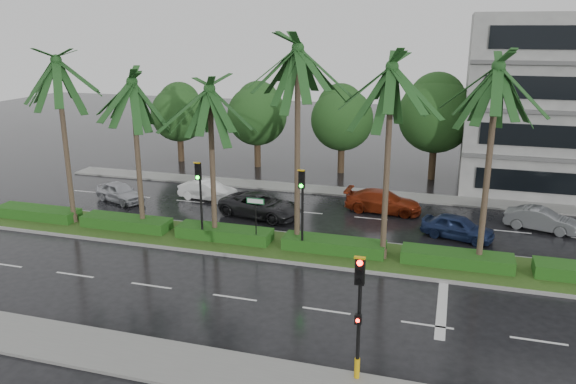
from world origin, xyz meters
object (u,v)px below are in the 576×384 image
(signal_near, at_px, (359,313))
(car_silver, at_px, (120,192))
(car_red, at_px, (383,201))
(car_grey, at_px, (541,219))
(car_white, at_px, (208,190))
(street_sign, at_px, (256,210))
(car_blue, at_px, (458,227))
(car_darkgrey, at_px, (260,205))
(signal_median_left, at_px, (200,190))

(signal_near, distance_m, car_silver, 23.85)
(car_red, xyz_separation_m, car_grey, (9.00, -0.73, -0.05))
(signal_near, relative_size, car_silver, 1.15)
(car_white, distance_m, car_grey, 20.51)
(signal_near, distance_m, street_sign, 12.11)
(car_red, bearing_deg, car_grey, -91.68)
(car_blue, bearing_deg, car_darkgrey, 104.32)
(signal_near, distance_m, car_grey, 18.81)
(car_white, bearing_deg, car_silver, 117.73)
(car_red, bearing_deg, signal_near, -172.22)
(street_sign, relative_size, car_darkgrey, 0.51)
(signal_near, bearing_deg, car_darkgrey, 119.81)
(car_grey, bearing_deg, car_blue, 136.41)
(car_darkgrey, distance_m, car_grey, 16.17)
(signal_median_left, xyz_separation_m, car_silver, (-8.41, 5.37, -2.35))
(signal_median_left, height_order, car_red, signal_median_left)
(car_darkgrey, relative_size, car_grey, 1.32)
(car_red, bearing_deg, street_sign, 148.51)
(signal_median_left, bearing_deg, car_white, 112.10)
(car_silver, xyz_separation_m, car_blue, (21.41, -0.64, 0.01))
(street_sign, distance_m, car_white, 9.52)
(car_silver, height_order, car_red, car_red)
(car_darkgrey, distance_m, car_red, 7.64)
(car_darkgrey, bearing_deg, car_blue, -79.76)
(car_darkgrey, height_order, car_grey, car_darkgrey)
(street_sign, xyz_separation_m, car_blue, (10.00, 4.55, -1.47))
(car_white, height_order, car_grey, car_white)
(car_darkgrey, bearing_deg, street_sign, -150.72)
(signal_near, xyz_separation_m, car_silver, (-18.41, 15.05, -1.86))
(car_white, height_order, car_red, car_red)
(signal_median_left, xyz_separation_m, car_grey, (17.50, 7.46, -2.36))
(car_white, bearing_deg, car_darkgrey, -109.64)
(signal_median_left, distance_m, car_white, 8.34)
(signal_near, distance_m, car_white, 21.57)
(car_silver, xyz_separation_m, car_darkgrey, (9.90, -0.20, 0.06))
(street_sign, xyz_separation_m, car_darkgrey, (-1.51, 4.98, -1.42))
(signal_median_left, distance_m, car_grey, 19.17)
(car_white, distance_m, car_red, 11.54)
(signal_near, bearing_deg, street_sign, 125.34)
(car_red, bearing_deg, car_blue, -124.60)
(signal_median_left, distance_m, car_darkgrey, 5.84)
(signal_near, distance_m, car_red, 18.04)
(signal_near, height_order, car_white, signal_near)
(car_white, bearing_deg, car_grey, -82.95)
(street_sign, relative_size, car_silver, 0.69)
(street_sign, height_order, car_blue, street_sign)
(signal_near, relative_size, car_white, 1.10)
(signal_near, relative_size, street_sign, 1.68)
(car_blue, relative_size, car_grey, 1.00)
(car_silver, bearing_deg, car_grey, -63.70)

